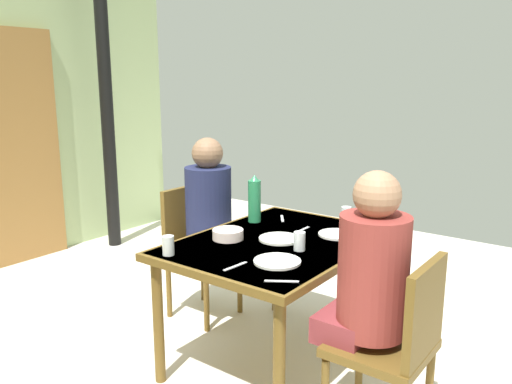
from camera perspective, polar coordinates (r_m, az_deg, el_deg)
The scene contains 20 objects.
ground_plane at distance 2.94m, azimuth -5.87°, elevation -20.28°, with size 6.89×6.89×0.00m, color silver.
door_wooden at distance 4.87m, azimuth -24.99°, elevation 4.35°, with size 0.80×0.05×2.00m, color olive.
stove_pipe_column at distance 5.03m, azimuth -16.10°, elevation 8.68°, with size 0.12×0.12×2.60m, color black.
dining_table at distance 2.86m, azimuth 2.42°, elevation -6.76°, with size 1.23×0.90×0.72m.
chair_near_diner at distance 2.35m, azimuth 15.26°, elevation -15.67°, with size 0.40×0.40×0.87m.
chair_far_diner at distance 3.54m, azimuth -6.64°, elevation -5.59°, with size 0.40×0.40×0.87m.
person_near_diner at distance 2.28m, azimuth 12.45°, elevation -8.57°, with size 0.30×0.37×0.77m.
person_far_diner at distance 3.37m, azimuth -5.08°, elevation -1.44°, with size 0.30×0.37×0.77m.
water_bottle_green_near at distance 3.16m, azimuth -0.17°, elevation -0.85°, with size 0.08×0.08×0.29m.
serving_bowl_center at distance 2.85m, azimuth -3.11°, elevation -4.67°, with size 0.17×0.17×0.06m, color #F4D9D3.
dinner_plate_near_left at distance 2.95m, azimuth 8.97°, elevation -4.63°, with size 0.22×0.22×0.01m, color white.
dinner_plate_near_right at distance 2.85m, azimuth 2.61°, elevation -5.16°, with size 0.23×0.23×0.01m, color white.
dinner_plate_far_center at distance 2.50m, azimuth 2.35°, elevation -7.63°, with size 0.23×0.23×0.01m, color white.
drinking_glass_by_near_diner at distance 2.63m, azimuth -9.64°, elevation -5.83°, with size 0.06×0.06×0.10m, color silver.
drinking_glass_by_far_diner at distance 3.17m, azimuth 9.89°, elevation -2.57°, with size 0.06×0.06×0.11m, color silver.
drinking_glass_spare_center at distance 2.67m, azimuth 4.80°, elevation -5.42°, with size 0.06×0.06×0.10m, color silver.
cutlery_knife_near at distance 3.26m, azimuth 2.90°, elevation -2.92°, with size 0.15×0.02×0.00m, color silver.
cutlery_fork_near at distance 3.03m, azimuth 5.10°, elevation -4.17°, with size 0.15×0.02×0.00m, color silver.
cutlery_knife_far at distance 2.45m, azimuth -2.29°, elevation -8.17°, with size 0.15×0.02×0.00m, color silver.
cutlery_fork_far at distance 2.28m, azimuth 2.84°, elevation -9.79°, with size 0.15×0.02×0.00m, color silver.
Camera 1 is at (-1.80, -1.70, 1.59)m, focal length 36.34 mm.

